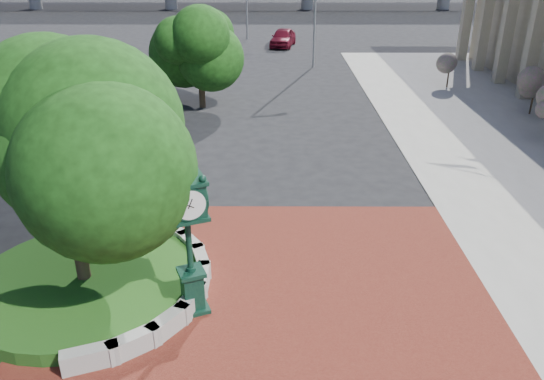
{
  "coord_description": "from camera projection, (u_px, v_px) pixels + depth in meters",
  "views": [
    {
      "loc": [
        0.17,
        -12.08,
        8.61
      ],
      "look_at": [
        0.11,
        1.5,
        2.32
      ],
      "focal_mm": 35.0,
      "sensor_mm": 36.0,
      "label": 1
    }
  ],
  "objects": [
    {
      "name": "plaza",
      "position": [
        267.0,
        311.0,
        13.67
      ],
      "size": [
        12.0,
        12.0,
        0.04
      ],
      "primitive_type": "cube",
      "color": "maroon",
      "rests_on": "ground"
    },
    {
      "name": "grass_bed",
      "position": [
        86.0,
        283.0,
        14.52
      ],
      "size": [
        6.1,
        6.1,
        0.4
      ],
      "primitive_type": "cylinder",
      "color": "#154915",
      "rests_on": "ground"
    },
    {
      "name": "post_clock",
      "position": [
        188.0,
        230.0,
        12.75
      ],
      "size": [
        1.12,
        1.12,
        4.34
      ],
      "color": "black",
      "rests_on": "ground"
    },
    {
      "name": "shrub_far",
      "position": [
        450.0,
        64.0,
        34.44
      ],
      "size": [
        1.2,
        1.2,
        2.2
      ],
      "color": "#38281C",
      "rests_on": "ground"
    },
    {
      "name": "parked_car",
      "position": [
        283.0,
        37.0,
        49.03
      ],
      "size": [
        2.79,
        5.07,
        1.63
      ],
      "primitive_type": "imported",
      "rotation": [
        0.0,
        0.0,
        -0.19
      ],
      "color": "#5D0D1D",
      "rests_on": "ground"
    },
    {
      "name": "tree_planter",
      "position": [
        64.0,
        163.0,
        13.04
      ],
      "size": [
        5.2,
        5.2,
        6.33
      ],
      "color": "#38281C",
      "rests_on": "ground"
    },
    {
      "name": "planter_wall",
      "position": [
        169.0,
        281.0,
        14.48
      ],
      "size": [
        2.96,
        6.77,
        0.54
      ],
      "color": "#9E9B93",
      "rests_on": "ground"
    },
    {
      "name": "shrub_mid",
      "position": [
        535.0,
        86.0,
        28.9
      ],
      "size": [
        1.2,
        1.2,
        2.2
      ],
      "color": "#38281C",
      "rests_on": "ground"
    },
    {
      "name": "ground",
      "position": [
        268.0,
        289.0,
        14.58
      ],
      "size": [
        200.0,
        200.0,
        0.0
      ],
      "primitive_type": "plane",
      "color": "black",
      "rests_on": "ground"
    },
    {
      "name": "tree_street",
      "position": [
        200.0,
        51.0,
        29.57
      ],
      "size": [
        4.4,
        4.4,
        5.45
      ],
      "color": "#38281C",
      "rests_on": "ground"
    }
  ]
}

